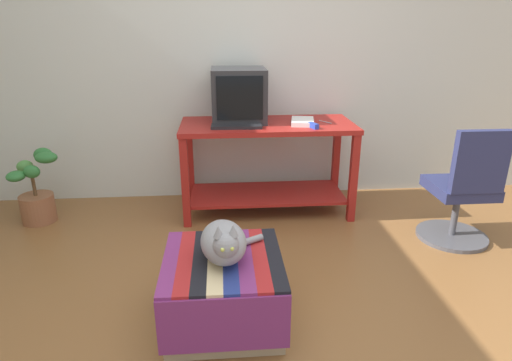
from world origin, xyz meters
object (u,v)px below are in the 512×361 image
keyboard (237,126)px  cat (224,242)px  office_chair (463,194)px  tv_monitor (239,96)px  ottoman_with_blanket (224,290)px  potted_plant (37,194)px  book (303,122)px  desk (267,152)px  stapler (313,126)px

keyboard → cat: bearing=-93.2°
keyboard → office_chair: size_ratio=0.45×
tv_monitor → office_chair: bearing=-26.7°
ottoman_with_blanket → potted_plant: potted_plant is taller
keyboard → book: 0.55m
book → potted_plant: bearing=-168.8°
desk → cat: size_ratio=3.54×
ottoman_with_blanket → cat: (0.01, -0.01, 0.30)m
ottoman_with_blanket → cat: size_ratio=1.65×
desk → tv_monitor: 0.52m
potted_plant → cat: bearing=-42.9°
keyboard → cat: (-0.12, -1.35, -0.30)m
book → potted_plant: book is taller
book → potted_plant: (-2.19, -0.03, -0.55)m
desk → stapler: (0.34, -0.21, 0.27)m
stapler → desk: bearing=127.5°
keyboard → cat: size_ratio=0.99×
tv_monitor → potted_plant: bearing=-173.4°
tv_monitor → stapler: tv_monitor is taller
desk → ottoman_with_blanket: size_ratio=2.15×
keyboard → potted_plant: bearing=179.8°
keyboard → cat: keyboard is taller
tv_monitor → ottoman_with_blanket: 1.78m
tv_monitor → cat: (-0.15, -1.60, -0.50)m
potted_plant → office_chair: (3.26, -0.63, 0.14)m
book → keyboard: bearing=-159.8°
ottoman_with_blanket → office_chair: 1.93m
tv_monitor → office_chair: tv_monitor is taller
office_chair → ottoman_with_blanket: bearing=24.1°
ottoman_with_blanket → office_chair: bearing=23.9°
potted_plant → tv_monitor: bearing=6.3°
keyboard → ottoman_with_blanket: size_ratio=0.60×
tv_monitor → office_chair: 1.89m
cat → potted_plant: size_ratio=0.67×
book → ottoman_with_blanket: size_ratio=0.41×
desk → stapler: 0.48m
tv_monitor → keyboard: size_ratio=1.14×
potted_plant → office_chair: bearing=-10.9°
tv_monitor → office_chair: size_ratio=0.51×
desk → keyboard: (-0.26, -0.14, 0.26)m
tv_monitor → keyboard: tv_monitor is taller
ottoman_with_blanket → stapler: stapler is taller
cat → office_chair: (1.74, 0.79, -0.10)m
desk → potted_plant: size_ratio=2.38×
cat → potted_plant: cat is taller
desk → office_chair: bearing=-27.2°
book → stapler: bearing=-60.6°
desk → cat: desk is taller
desk → book: bearing=-9.6°
keyboard → tv_monitor: bearing=85.0°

